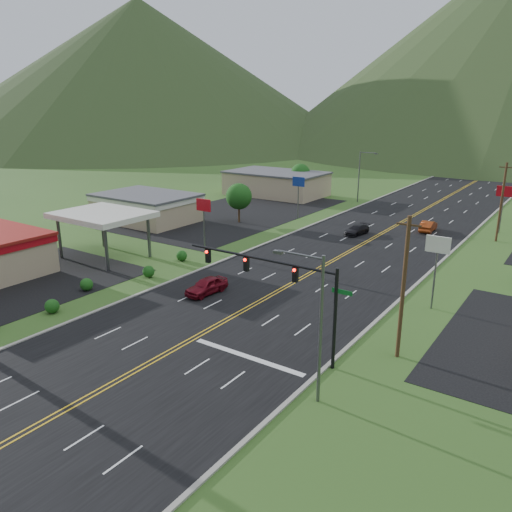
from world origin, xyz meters
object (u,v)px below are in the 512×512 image
Objects in this scene: streetlight_west at (361,173)px; gas_canopy at (102,216)px; car_red_near at (207,286)px; car_red_far at (428,226)px; car_dark_mid at (357,230)px; traffic_signal at (282,281)px; streetlight_east at (316,319)px.

streetlight_west is 49.10m from gas_canopy.
gas_canopy is 2.25× the size of car_red_near.
streetlight_west reaches higher than car_red_near.
car_red_near is 36.81m from car_red_far.
car_red_far is (26.81, 33.17, -4.13)m from gas_canopy.
streetlight_west reaches higher than car_dark_mid.
streetlight_west is 22.61m from car_red_far.
car_red_near is at bearing -85.97° from car_dark_mid.
traffic_signal is 2.95× the size of car_red_near.
car_red_near is at bearing -7.69° from gas_canopy.
car_red_near is 1.02× the size of car_dark_mid.
traffic_signal is 3.01× the size of car_dark_mid.
gas_canopy is 32.72m from car_dark_mid.
gas_canopy is at bearing -102.13° from streetlight_west.
streetlight_west is at bearing 110.86° from streetlight_east.
car_dark_mid is (19.41, 25.99, -4.24)m from gas_canopy.
car_red_near is at bearing -82.58° from streetlight_west.
car_red_near is 0.98× the size of car_red_far.
car_red_near is at bearing 153.76° from traffic_signal.
gas_canopy is at bearing 164.30° from traffic_signal.
car_red_near is (6.54, -50.28, -4.43)m from streetlight_west.
gas_canopy is (-28.48, 8.00, -0.46)m from traffic_signal.
car_dark_mid is (9.09, -22.01, -4.55)m from streetlight_west.
gas_canopy is at bearing -117.58° from car_dark_mid.
car_red_far is at bearing 51.06° from gas_canopy.
traffic_signal is at bearing 139.61° from streetlight_east.
streetlight_west is 0.90× the size of gas_canopy.
gas_canopy is at bearing 47.57° from car_red_far.
streetlight_east is at bearing -60.91° from car_dark_mid.
gas_canopy reaches higher than car_red_near.
streetlight_east and streetlight_west have the same top height.
traffic_signal is 41.46m from car_red_far.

